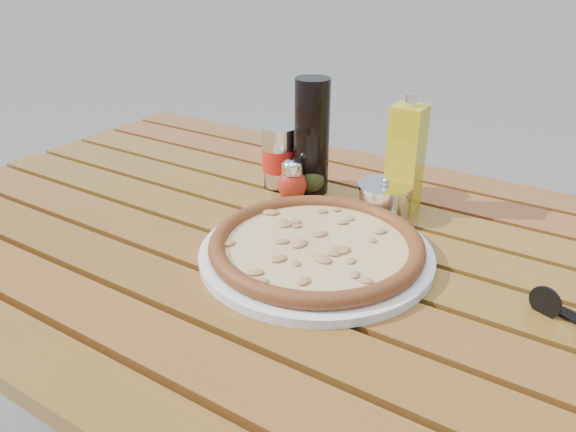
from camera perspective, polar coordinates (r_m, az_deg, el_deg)
The scene contains 10 objects.
table at distance 0.97m, azimuth -0.65°, elevation -6.08°, with size 1.40×0.90×0.75m.
plate at distance 0.87m, azimuth 2.87°, elevation -3.84°, with size 0.36×0.36×0.01m, color white.
pizza at distance 0.86m, azimuth 2.89°, elevation -2.93°, with size 0.34×0.34×0.03m.
pepper_shaker at distance 1.05m, azimuth 0.43°, elevation 3.58°, with size 0.07×0.07×0.08m.
oregano_shaker at distance 1.08m, azimuth 2.39°, elevation 4.23°, with size 0.06×0.06×0.08m.
dark_bottle at distance 1.06m, azimuth 2.44°, elevation 8.04°, with size 0.07×0.07×0.22m, color black.
soda_can at distance 1.11m, azimuth -0.90°, elevation 5.99°, with size 0.09×0.09×0.12m.
olive_oil_cruet at distance 1.02m, azimuth 11.85°, elevation 5.81°, with size 0.06×0.06×0.21m.
parmesan_tin at distance 1.01m, azimuth 9.73°, elevation 1.70°, with size 0.11×0.11×0.07m.
sunglasses at distance 0.80m, azimuth 26.70°, elevation -8.93°, with size 0.11×0.05×0.04m.
Camera 1 is at (0.45, -0.68, 1.19)m, focal length 35.00 mm.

